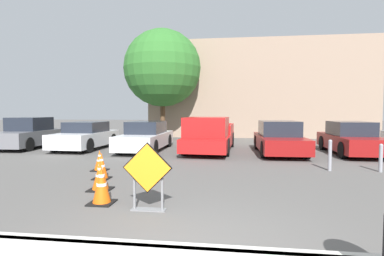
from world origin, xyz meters
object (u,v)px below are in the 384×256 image
at_px(parked_car_third, 146,137).
at_px(parked_car_fifth, 351,139).
at_px(road_closed_sign, 148,174).
at_px(traffic_cone_third, 102,166).
at_px(traffic_cone_nearest, 102,185).
at_px(traffic_cone_second, 100,176).
at_px(parked_car_second, 86,136).
at_px(bollard_nearest, 330,154).
at_px(parked_car_fourth, 279,139).
at_px(parked_car_nearest, 29,134).
at_px(traffic_cone_fourth, 100,161).
at_px(pickup_truck, 209,136).
at_px(bollard_second, 381,157).

distance_m(parked_car_third, parked_car_fifth, 9.22).
relative_size(road_closed_sign, traffic_cone_third, 1.80).
distance_m(traffic_cone_nearest, traffic_cone_second, 1.09).
height_order(parked_car_second, bollard_nearest, parked_car_second).
height_order(parked_car_fifth, bollard_nearest, parked_car_fifth).
height_order(parked_car_third, parked_car_fourth, parked_car_fourth).
bearing_deg(parked_car_nearest, traffic_cone_fourth, 137.66).
bearing_deg(parked_car_second, traffic_cone_nearest, 120.17).
xyz_separation_m(parked_car_nearest, parked_car_third, (6.15, -0.09, -0.06)).
height_order(traffic_cone_second, parked_car_nearest, parked_car_nearest).
xyz_separation_m(traffic_cone_second, parked_car_fourth, (5.19, 6.89, 0.33)).
bearing_deg(parked_car_nearest, parked_car_third, 176.64).
bearing_deg(parked_car_third, traffic_cone_third, 94.85).
relative_size(traffic_cone_nearest, parked_car_nearest, 0.19).
bearing_deg(bollard_nearest, traffic_cone_nearest, -144.15).
distance_m(parked_car_nearest, bollard_nearest, 13.91).
relative_size(traffic_cone_nearest, traffic_cone_second, 1.12).
xyz_separation_m(road_closed_sign, traffic_cone_fourth, (-2.55, 3.51, -0.38)).
xyz_separation_m(traffic_cone_nearest, parked_car_fourth, (4.71, 7.87, 0.28)).
height_order(parked_car_third, pickup_truck, pickup_truck).
height_order(traffic_cone_second, bollard_second, bollard_second).
distance_m(traffic_cone_third, bollard_nearest, 6.93).
height_order(parked_car_fourth, bollard_nearest, parked_car_fourth).
relative_size(traffic_cone_second, parked_car_nearest, 0.17).
height_order(traffic_cone_second, parked_car_third, parked_car_third).
relative_size(traffic_cone_nearest, parked_car_fourth, 0.17).
bearing_deg(parked_car_second, parked_car_fifth, -179.15).
bearing_deg(parked_car_fifth, parked_car_second, 0.17).
bearing_deg(bollard_second, parked_car_fourth, 123.28).
relative_size(traffic_cone_second, traffic_cone_third, 0.96).
bearing_deg(road_closed_sign, parked_car_fourth, 65.95).
bearing_deg(parked_car_second, parked_car_nearest, 0.23).
bearing_deg(pickup_truck, traffic_cone_nearest, 82.15).
height_order(traffic_cone_third, pickup_truck, pickup_truck).
xyz_separation_m(parked_car_third, bollard_second, (8.62, -4.07, -0.18)).
xyz_separation_m(pickup_truck, bollard_second, (5.56, -3.89, -0.26)).
bearing_deg(parked_car_second, parked_car_fourth, 179.28).
distance_m(road_closed_sign, parked_car_fourth, 8.97).
relative_size(traffic_cone_third, bollard_second, 0.82).
relative_size(parked_car_nearest, bollard_second, 4.67).
distance_m(traffic_cone_second, traffic_cone_third, 1.22).
xyz_separation_m(bollard_nearest, bollard_second, (1.49, -0.00, -0.06)).
height_order(parked_car_third, bollard_second, parked_car_third).
distance_m(parked_car_nearest, parked_car_fourth, 12.31).
bearing_deg(traffic_cone_third, parked_car_third, 94.65).
bearing_deg(bollard_second, traffic_cone_third, -166.13).
bearing_deg(traffic_cone_second, pickup_truck, 73.43).
bearing_deg(traffic_cone_nearest, road_closed_sign, -16.83).
height_order(road_closed_sign, parked_car_second, parked_car_second).
bearing_deg(bollard_second, traffic_cone_fourth, -173.96).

